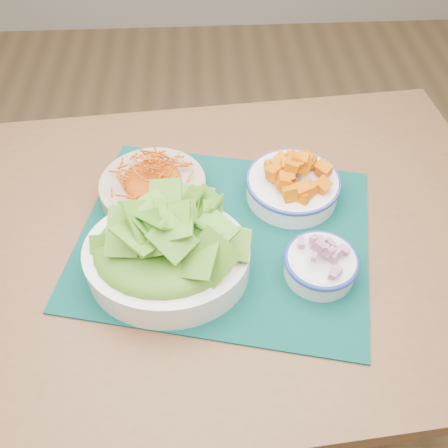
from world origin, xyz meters
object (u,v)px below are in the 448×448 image
placemat (224,236)px  onion_bowl (321,261)px  lettuce_bowl (166,249)px  carrot_bowl (153,185)px  table (204,267)px  squash_bowl (293,180)px

placemat → onion_bowl: (0.16, -0.09, 0.03)m
lettuce_bowl → onion_bowl: bearing=1.8°
placemat → carrot_bowl: size_ratio=2.46×
table → placemat: bearing=-15.8°
lettuce_bowl → carrot_bowl: bearing=106.2°
table → onion_bowl: onion_bowl is taller
placemat → squash_bowl: size_ratio=2.40×
table → carrot_bowl: 0.19m
placemat → carrot_bowl: 0.17m
onion_bowl → squash_bowl: bearing=96.0°
carrot_bowl → table: bearing=-45.7°
carrot_bowl → squash_bowl: 0.27m
lettuce_bowl → onion_bowl: (0.25, -0.02, -0.03)m
carrot_bowl → placemat: bearing=-37.7°
table → squash_bowl: 0.25m
table → onion_bowl: 0.26m
lettuce_bowl → placemat: bearing=43.2°
carrot_bowl → lettuce_bowl: (0.03, -0.17, 0.02)m
carrot_bowl → squash_bowl: bearing=-1.4°
squash_bowl → onion_bowl: bearing=-84.0°
squash_bowl → onion_bowl: 0.19m
lettuce_bowl → table: bearing=60.1°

